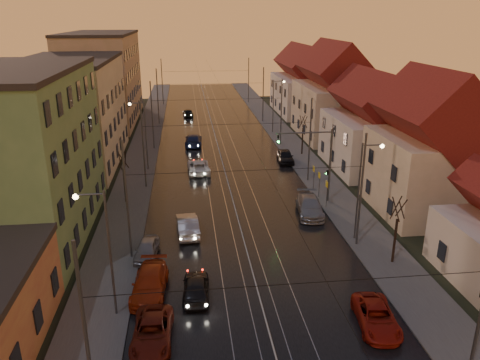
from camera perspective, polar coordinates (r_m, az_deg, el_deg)
name	(u,v)px	position (r m, az deg, el deg)	size (l,w,h in m)	color
ground	(267,325)	(28.41, 3.34, -17.26)	(160.00, 160.00, 0.00)	black
road	(218,145)	(64.79, -2.74, 4.29)	(16.00, 120.00, 0.04)	black
sidewalk_left	(144,147)	(64.89, -11.60, 3.98)	(4.00, 120.00, 0.15)	#4C4C4C
sidewalk_right	(289,142)	(66.18, 5.96, 4.58)	(4.00, 120.00, 0.15)	#4C4C4C
tram_rail_0	(202,145)	(64.67, -4.69, 4.25)	(0.06, 120.00, 0.03)	gray
tram_rail_1	(212,145)	(64.73, -3.42, 4.29)	(0.06, 120.00, 0.03)	gray
tram_rail_2	(223,145)	(64.83, -2.06, 4.34)	(0.06, 120.00, 0.03)	gray
tram_rail_3	(234,144)	(64.96, -0.79, 4.38)	(0.06, 120.00, 0.03)	gray
apartment_left_1	(15,159)	(40.13, -25.77, 2.37)	(10.00, 18.00, 13.00)	#598454
apartment_left_2	(72,114)	(58.96, -19.77, 7.61)	(10.00, 20.00, 12.00)	#B8AF8E
apartment_left_3	(103,79)	(82.08, -16.30, 11.74)	(10.00, 24.00, 14.00)	#94855F
house_right_1	(429,153)	(44.51, 22.09, 3.01)	(8.67, 10.20, 10.80)	#C1B395
house_right_2	(372,129)	(56.04, 15.83, 6.03)	(9.18, 12.24, 9.20)	silver
house_right_3	(333,97)	(69.64, 11.31, 9.88)	(9.18, 14.28, 11.50)	#C1B395
house_right_4	(303,85)	(86.87, 7.66, 11.42)	(9.18, 16.32, 10.00)	silver
catenary_pole_l_0	(86,340)	(21.06, -18.22, -18.00)	(0.16, 0.16, 9.00)	#595B60
catenary_pole_l_1	(127,202)	(34.06, -13.62, -2.59)	(0.16, 0.16, 9.00)	#595B60
catenary_pole_r_1	(361,192)	(36.12, 14.55, -1.38)	(0.16, 0.16, 9.00)	#595B60
catenary_pole_l_2	(143,146)	(48.23, -11.70, 4.08)	(0.16, 0.16, 9.00)	#595B60
catenary_pole_r_2	(310,141)	(49.71, 8.50, 4.73)	(0.16, 0.16, 9.00)	#595B60
catenary_pole_l_3	(152,116)	(62.79, -10.66, 7.69)	(0.16, 0.16, 9.00)	#595B60
catenary_pole_r_3	(281,113)	(63.94, 5.05, 8.15)	(0.16, 0.16, 9.00)	#595B60
catenary_pole_l_4	(158,97)	(77.52, -10.00, 9.93)	(0.16, 0.16, 9.00)	#595B60
catenary_pole_r_4	(263,95)	(78.45, 2.84, 10.31)	(0.16, 0.16, 9.00)	#595B60
catenary_pole_l_5	(162,82)	(95.31, -9.47, 11.70)	(0.16, 0.16, 9.00)	#595B60
catenary_pole_r_5	(249,81)	(96.07, 1.05, 12.02)	(0.16, 0.16, 9.00)	#595B60
street_lamp_0	(104,242)	(27.65, -16.29, -7.30)	(1.75, 0.32, 8.00)	#595B60
street_lamp_1	(363,182)	(37.05, 14.79, -0.24)	(1.75, 0.32, 8.00)	#595B60
street_lamp_2	(143,129)	(53.98, -11.78, 6.13)	(1.75, 0.32, 8.00)	#595B60
street_lamp_3	(275,101)	(70.71, 4.33, 9.58)	(1.75, 0.32, 8.00)	#595B60
traffic_light_mast	(320,156)	(43.97, 9.73, 2.84)	(5.30, 0.32, 7.20)	#595B60
bare_tree_0	(124,178)	(45.19, -13.93, 0.18)	(1.09, 1.09, 5.11)	black
bare_tree_1	(396,232)	(34.98, 18.46, -6.07)	(1.09, 1.09, 5.11)	black
bare_tree_2	(303,136)	(60.03, 7.64, 5.34)	(1.09, 1.09, 5.11)	black
driving_car_0	(196,287)	(30.51, -5.40, -12.86)	(1.65, 4.11, 1.40)	black
driving_car_1	(187,225)	(38.57, -6.42, -5.49)	(1.65, 4.72, 1.56)	#959499
driving_car_2	(199,167)	(53.31, -5.07, 1.64)	(2.38, 5.15, 1.43)	silver
driving_car_3	(193,140)	(64.63, -5.70, 4.88)	(2.22, 5.45, 1.58)	#19244C
driving_car_4	(188,113)	(83.78, -6.37, 8.15)	(1.63, 4.06, 1.38)	black
parked_left_1	(152,332)	(27.27, -10.65, -17.72)	(2.13, 4.61, 1.28)	#601A10
parked_left_2	(150,283)	(31.22, -10.94, -12.25)	(2.08, 5.12, 1.49)	#A32F10
parked_left_3	(147,249)	(35.55, -11.29, -8.27)	(1.53, 3.81, 1.30)	gray
parked_right_0	(376,317)	(29.01, 16.28, -15.71)	(2.10, 4.56, 1.27)	#9D1A0F
parked_right_1	(310,206)	(42.47, 8.49, -3.18)	(2.15, 5.29, 1.54)	#9B9CA1
parked_right_2	(285,156)	(57.10, 5.54, 2.89)	(1.80, 4.46, 1.52)	black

